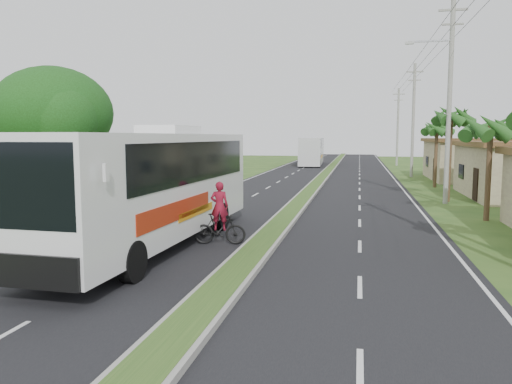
# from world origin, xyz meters

# --- Properties ---
(ground) EXTENTS (180.00, 180.00, 0.00)m
(ground) POSITION_xyz_m (0.00, 0.00, 0.00)
(ground) COLOR #294B1B
(ground) RESTS_ON ground
(road_asphalt) EXTENTS (14.00, 160.00, 0.02)m
(road_asphalt) POSITION_xyz_m (0.00, 20.00, 0.01)
(road_asphalt) COLOR black
(road_asphalt) RESTS_ON ground
(median_strip) EXTENTS (1.20, 160.00, 0.18)m
(median_strip) POSITION_xyz_m (0.00, 20.00, 0.10)
(median_strip) COLOR gray
(median_strip) RESTS_ON ground
(lane_edge_left) EXTENTS (0.12, 160.00, 0.01)m
(lane_edge_left) POSITION_xyz_m (-6.70, 20.00, 0.00)
(lane_edge_left) COLOR silver
(lane_edge_left) RESTS_ON ground
(lane_edge_right) EXTENTS (0.12, 160.00, 0.01)m
(lane_edge_right) POSITION_xyz_m (6.70, 20.00, 0.00)
(lane_edge_right) COLOR silver
(lane_edge_right) RESTS_ON ground
(shop_far) EXTENTS (8.60, 11.60, 3.82)m
(shop_far) POSITION_xyz_m (14.00, 36.00, 1.93)
(shop_far) COLOR gray
(shop_far) RESTS_ON ground
(palm_verge_b) EXTENTS (2.40, 2.40, 5.05)m
(palm_verge_b) POSITION_xyz_m (9.40, 12.00, 4.36)
(palm_verge_b) COLOR #473321
(palm_verge_b) RESTS_ON ground
(palm_verge_c) EXTENTS (2.40, 2.40, 5.85)m
(palm_verge_c) POSITION_xyz_m (8.80, 19.00, 5.12)
(palm_verge_c) COLOR #473321
(palm_verge_c) RESTS_ON ground
(palm_verge_d) EXTENTS (2.40, 2.40, 5.25)m
(palm_verge_d) POSITION_xyz_m (9.30, 28.00, 4.55)
(palm_verge_d) COLOR #473321
(palm_verge_d) RESTS_ON ground
(shade_tree) EXTENTS (6.30, 6.00, 7.54)m
(shade_tree) POSITION_xyz_m (-12.11, 10.02, 5.03)
(shade_tree) COLOR #473321
(shade_tree) RESTS_ON ground
(utility_pole_b) EXTENTS (3.20, 0.28, 12.00)m
(utility_pole_b) POSITION_xyz_m (8.47, 18.00, 6.26)
(utility_pole_b) COLOR gray
(utility_pole_b) RESTS_ON ground
(utility_pole_c) EXTENTS (1.60, 0.28, 11.00)m
(utility_pole_c) POSITION_xyz_m (8.50, 38.00, 5.67)
(utility_pole_c) COLOR gray
(utility_pole_c) RESTS_ON ground
(utility_pole_d) EXTENTS (1.60, 0.28, 10.50)m
(utility_pole_d) POSITION_xyz_m (8.50, 58.00, 5.42)
(utility_pole_d) COLOR gray
(utility_pole_d) RESTS_ON ground
(coach_bus_main) EXTENTS (3.31, 13.70, 4.40)m
(coach_bus_main) POSITION_xyz_m (-3.73, 3.59, 2.42)
(coach_bus_main) COLOR white
(coach_bus_main) RESTS_ON ground
(coach_bus_far) EXTENTS (3.30, 13.09, 3.79)m
(coach_bus_far) POSITION_xyz_m (-3.05, 56.63, 2.15)
(coach_bus_far) COLOR silver
(coach_bus_far) RESTS_ON ground
(motorcyclist) EXTENTS (1.98, 0.82, 2.35)m
(motorcyclist) POSITION_xyz_m (-1.58, 4.31, 0.84)
(motorcyclist) COLOR black
(motorcyclist) RESTS_ON ground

